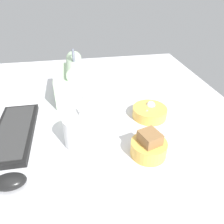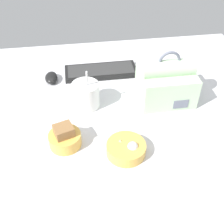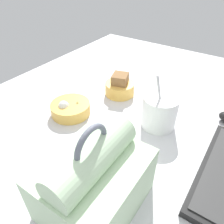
% 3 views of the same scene
% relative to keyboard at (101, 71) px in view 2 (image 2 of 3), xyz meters
% --- Properties ---
extents(desk_surface, '(1.40, 1.10, 0.02)m').
position_rel_keyboard_xyz_m(desk_surface, '(-0.01, -0.26, -0.02)').
color(desk_surface, silver).
rests_on(desk_surface, ground).
extents(keyboard, '(0.31, 0.12, 0.02)m').
position_rel_keyboard_xyz_m(keyboard, '(0.00, 0.00, 0.00)').
color(keyboard, black).
rests_on(keyboard, desk_surface).
extents(lunch_bag, '(0.20, 0.16, 0.20)m').
position_rel_keyboard_xyz_m(lunch_bag, '(0.22, -0.21, 0.06)').
color(lunch_bag, '#B7D6AD').
rests_on(lunch_bag, desk_surface).
extents(soup_cup, '(0.10, 0.10, 0.16)m').
position_rel_keyboard_xyz_m(soup_cup, '(-0.08, -0.21, 0.04)').
color(soup_cup, white).
rests_on(soup_cup, desk_surface).
extents(bento_bowl_sandwich, '(0.10, 0.10, 0.08)m').
position_rel_keyboard_xyz_m(bento_bowl_sandwich, '(-0.16, -0.39, 0.02)').
color(bento_bowl_sandwich, '#EAB24C').
rests_on(bento_bowl_sandwich, desk_surface).
extents(bento_bowl_snacks, '(0.12, 0.12, 0.05)m').
position_rel_keyboard_xyz_m(bento_bowl_snacks, '(0.02, -0.46, 0.01)').
color(bento_bowl_snacks, '#EAB24C').
rests_on(bento_bowl_snacks, desk_surface).
extents(computer_mouse, '(0.05, 0.08, 0.03)m').
position_rel_keyboard_xyz_m(computer_mouse, '(-0.21, -0.03, 0.01)').
color(computer_mouse, black).
rests_on(computer_mouse, desk_surface).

